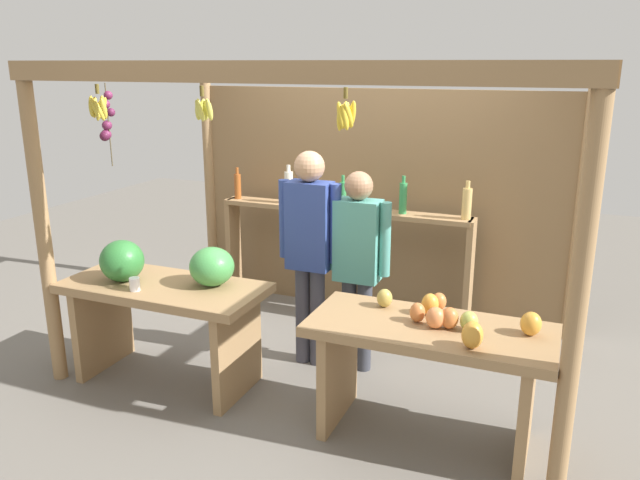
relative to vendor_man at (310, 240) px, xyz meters
The scene contains 7 objects.
ground_plane 0.99m from the vendor_man, 53.23° to the left, with size 12.00×12.00×0.00m, color slate.
market_stall 0.72m from the vendor_man, 80.94° to the left, with size 3.51×2.23×2.22m.
fruit_counter_left 1.09m from the vendor_man, 142.11° to the right, with size 1.43×0.64×1.03m.
fruit_counter_right 1.30m from the vendor_man, 31.50° to the right, with size 1.43×0.64×0.89m.
bottle_shelf_unit 0.96m from the vendor_man, 95.06° to the left, with size 2.26×0.22×1.34m.
vendor_man is the anchor object (origin of this frame).
vendor_woman 0.37m from the vendor_man, ahead, with size 0.48×0.20×1.49m.
Camera 1 is at (1.62, -4.14, 2.21)m, focal length 35.11 mm.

